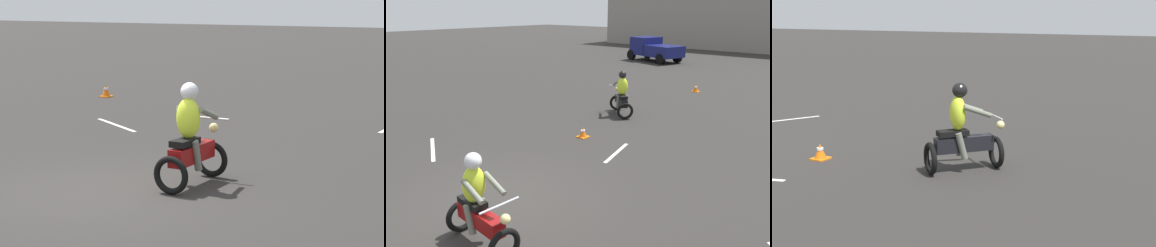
{
  "view_description": "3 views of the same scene",
  "coord_description": "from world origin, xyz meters",
  "views": [
    {
      "loc": [
        -9.29,
        -6.27,
        3.0
      ],
      "look_at": [
        1.09,
        -1.12,
        1.0
      ],
      "focal_mm": 70.0,
      "sensor_mm": 36.0,
      "label": 1
    },
    {
      "loc": [
        5.87,
        -4.15,
        3.85
      ],
      "look_at": [
        -0.37,
        3.0,
        0.9
      ],
      "focal_mm": 35.0,
      "sensor_mm": 36.0,
      "label": 2
    },
    {
      "loc": [
        6.63,
        11.49,
        2.91
      ],
      "look_at": [
        -1.83,
        7.12,
        0.9
      ],
      "focal_mm": 50.0,
      "sensor_mm": 36.0,
      "label": 3
    }
  ],
  "objects": [
    {
      "name": "traffic_cone_mid_left",
      "position": [
        -1.22,
        4.2,
        0.15
      ],
      "size": [
        0.32,
        0.32,
        0.32
      ],
      "color": "orange",
      "rests_on": "ground"
    },
    {
      "name": "motorcycle_rider_background",
      "position": [
        -1.81,
        7.1,
        0.73
      ],
      "size": [
        1.44,
        1.38,
        1.66
      ],
      "rotation": [
        0.0,
        0.0,
        0.84
      ],
      "color": "black",
      "rests_on": "ground"
    },
    {
      "name": "lane_stripe_nw",
      "position": [
        -3.77,
        0.61,
        0.0
      ],
      "size": [
        1.77,
        0.99,
        0.01
      ],
      "primitive_type": "cube",
      "rotation": [
        0.0,
        0.0,
        4.23
      ],
      "color": "silver",
      "rests_on": "ground"
    }
  ]
}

